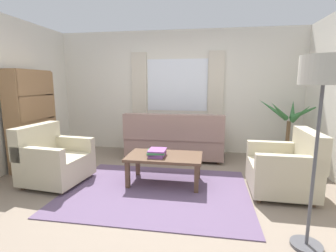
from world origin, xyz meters
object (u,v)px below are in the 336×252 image
(couch, at_px, (175,140))
(bookshelf, at_px, (35,118))
(book_stack_on_table, at_px, (157,153))
(potted_plant, at_px, (287,138))
(coffee_table, at_px, (165,159))
(standing_lamp, at_px, (323,85))
(armchair_left, at_px, (53,160))
(armchair_right, at_px, (286,169))

(couch, relative_size, bookshelf, 1.10)
(book_stack_on_table, xyz_separation_m, potted_plant, (2.21, 1.46, -0.02))
(coffee_table, distance_m, standing_lamp, 2.27)
(armchair_left, bearing_deg, book_stack_on_table, -78.30)
(coffee_table, xyz_separation_m, bookshelf, (-2.41, 0.42, 0.50))
(armchair_left, height_order, book_stack_on_table, armchair_left)
(armchair_left, xyz_separation_m, book_stack_on_table, (1.56, 0.16, 0.14))
(armchair_left, xyz_separation_m, coffee_table, (1.66, 0.23, 0.03))
(couch, distance_m, coffee_table, 1.29)
(couch, bearing_deg, bookshelf, 20.22)
(couch, bearing_deg, standing_lamp, 121.95)
(potted_plant, height_order, standing_lamp, standing_lamp)
(armchair_right, distance_m, bookshelf, 4.15)
(armchair_left, relative_size, coffee_table, 0.83)
(couch, distance_m, armchair_left, 2.24)
(armchair_left, relative_size, armchair_right, 1.04)
(couch, relative_size, standing_lamp, 1.10)
(book_stack_on_table, bearing_deg, armchair_right, -0.03)
(coffee_table, height_order, standing_lamp, standing_lamp)
(armchair_left, bearing_deg, potted_plant, -60.95)
(book_stack_on_table, distance_m, bookshelf, 2.39)
(book_stack_on_table, height_order, potted_plant, potted_plant)
(armchair_left, distance_m, standing_lamp, 3.56)
(armchair_right, distance_m, book_stack_on_table, 1.79)
(book_stack_on_table, bearing_deg, armchair_left, -174.04)
(armchair_left, bearing_deg, armchair_right, -81.49)
(standing_lamp, bearing_deg, coffee_table, 141.45)
(potted_plant, height_order, bookshelf, bookshelf)
(armchair_left, height_order, standing_lamp, standing_lamp)
(coffee_table, bearing_deg, bookshelf, 170.19)
(armchair_right, xyz_separation_m, coffee_table, (-1.68, 0.07, 0.03))
(armchair_right, relative_size, potted_plant, 0.72)
(standing_lamp, bearing_deg, book_stack_on_table, 144.76)
(bookshelf, bearing_deg, armchair_left, 48.90)
(bookshelf, distance_m, standing_lamp, 4.34)
(armchair_left, bearing_deg, couch, -41.29)
(couch, xyz_separation_m, coffee_table, (0.02, -1.29, 0.01))
(couch, height_order, bookshelf, bookshelf)
(armchair_right, bearing_deg, book_stack_on_table, -89.04)
(potted_plant, bearing_deg, bookshelf, -167.80)
(coffee_table, bearing_deg, potted_plant, 33.42)
(bookshelf, relative_size, standing_lamp, 1.00)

